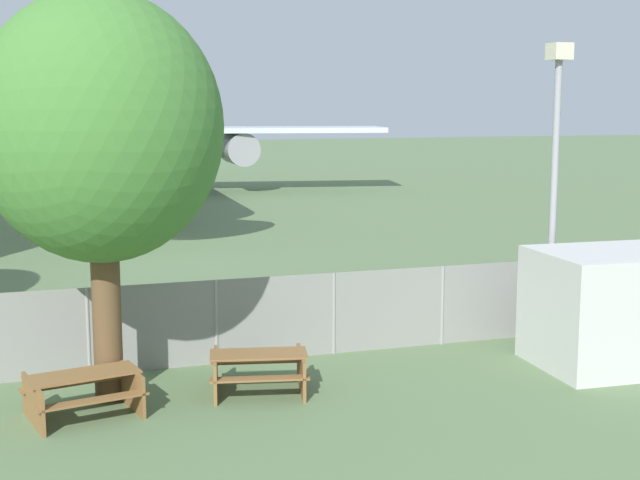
# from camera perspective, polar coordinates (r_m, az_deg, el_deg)

# --- Properties ---
(perimeter_fence) EXTENTS (56.07, 0.07, 1.77)m
(perimeter_fence) POSITION_cam_1_polar(r_m,az_deg,el_deg) (19.07, 0.89, -4.72)
(perimeter_fence) COLOR gray
(perimeter_fence) RESTS_ON ground
(airplane) EXTENTS (31.58, 39.65, 13.05)m
(airplane) POSITION_cam_1_polar(r_m,az_deg,el_deg) (51.78, -12.52, 7.46)
(airplane) COLOR silver
(airplane) RESTS_ON ground
(portable_cabin) EXTENTS (4.07, 2.62, 2.38)m
(portable_cabin) POSITION_cam_1_polar(r_m,az_deg,el_deg) (19.37, 19.39, -4.09)
(portable_cabin) COLOR silver
(portable_cabin) RESTS_ON ground
(picnic_bench_near_cabin) EXTENTS (2.04, 1.73, 0.76)m
(picnic_bench_near_cabin) POSITION_cam_1_polar(r_m,az_deg,el_deg) (16.70, -3.95, -8.16)
(picnic_bench_near_cabin) COLOR brown
(picnic_bench_near_cabin) RESTS_ON ground
(picnic_bench_open_grass) EXTENTS (2.14, 1.78, 0.76)m
(picnic_bench_open_grass) POSITION_cam_1_polar(r_m,az_deg,el_deg) (15.99, -14.92, -9.21)
(picnic_bench_open_grass) COLOR brown
(picnic_bench_open_grass) RESTS_ON ground
(tree_near_hangar) EXTENTS (4.31, 4.31, 7.28)m
(tree_near_hangar) POSITION_cam_1_polar(r_m,az_deg,el_deg) (16.07, -13.91, 6.90)
(tree_near_hangar) COLOR brown
(tree_near_hangar) RESTS_ON ground
(light_mast) EXTENTS (0.44, 0.44, 6.61)m
(light_mast) POSITION_cam_1_polar(r_m,az_deg,el_deg) (20.25, 14.82, 5.07)
(light_mast) COLOR #99999E
(light_mast) RESTS_ON ground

